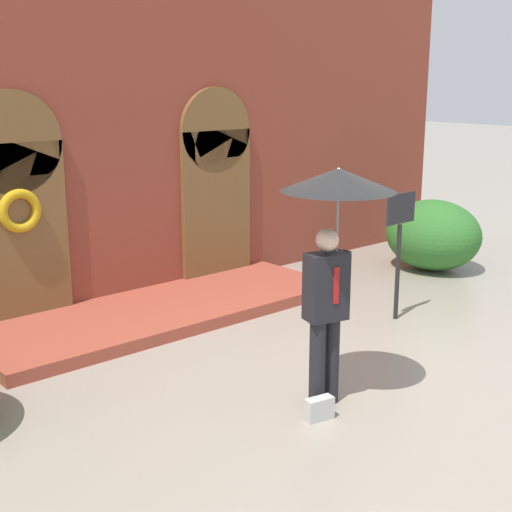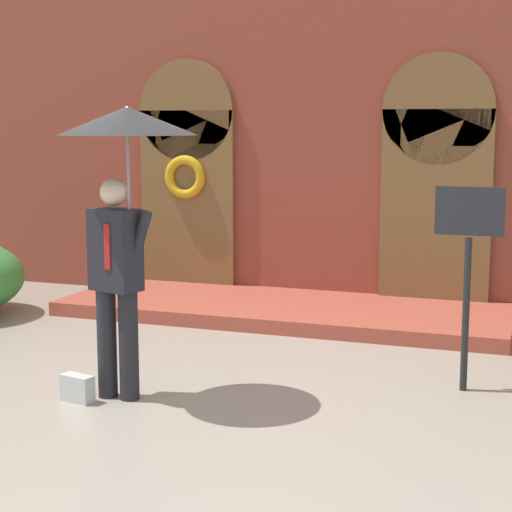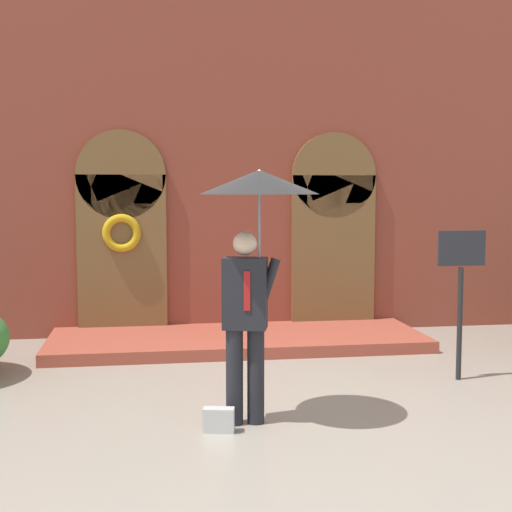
{
  "view_description": "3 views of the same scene",
  "coord_description": "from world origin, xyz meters",
  "px_view_note": "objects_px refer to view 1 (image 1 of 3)",
  "views": [
    {
      "loc": [
        -5.18,
        -4.76,
        3.18
      ],
      "look_at": [
        0.07,
        1.23,
        1.18
      ],
      "focal_mm": 50.0,
      "sensor_mm": 36.0,
      "label": 1
    },
    {
      "loc": [
        3.0,
        -6.26,
        2.22
      ],
      "look_at": [
        0.22,
        1.49,
        0.95
      ],
      "focal_mm": 60.0,
      "sensor_mm": 36.0,
      "label": 2
    },
    {
      "loc": [
        -1.23,
        -6.7,
        2.18
      ],
      "look_at": [
        0.06,
        1.7,
        1.39
      ],
      "focal_mm": 50.0,
      "sensor_mm": 36.0,
      "label": 3
    }
  ],
  "objects_px": {
    "sign_post": "(399,235)",
    "shrub_right": "(433,235)",
    "person_with_umbrella": "(335,216)",
    "handbag": "(319,409)"
  },
  "relations": [
    {
      "from": "handbag",
      "to": "sign_post",
      "type": "relative_size",
      "value": 0.16
    },
    {
      "from": "sign_post",
      "to": "shrub_right",
      "type": "distance_m",
      "value": 2.87
    },
    {
      "from": "person_with_umbrella",
      "to": "shrub_right",
      "type": "height_order",
      "value": "person_with_umbrella"
    },
    {
      "from": "sign_post",
      "to": "shrub_right",
      "type": "relative_size",
      "value": 1.03
    },
    {
      "from": "handbag",
      "to": "sign_post",
      "type": "bearing_deg",
      "value": 36.8
    },
    {
      "from": "sign_post",
      "to": "handbag",
      "type": "bearing_deg",
      "value": -154.9
    },
    {
      "from": "person_with_umbrella",
      "to": "shrub_right",
      "type": "relative_size",
      "value": 1.42
    },
    {
      "from": "person_with_umbrella",
      "to": "sign_post",
      "type": "relative_size",
      "value": 1.37
    },
    {
      "from": "sign_post",
      "to": "shrub_right",
      "type": "height_order",
      "value": "sign_post"
    },
    {
      "from": "person_with_umbrella",
      "to": "handbag",
      "type": "xyz_separation_m",
      "value": [
        -0.37,
        -0.2,
        -1.8
      ]
    }
  ]
}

